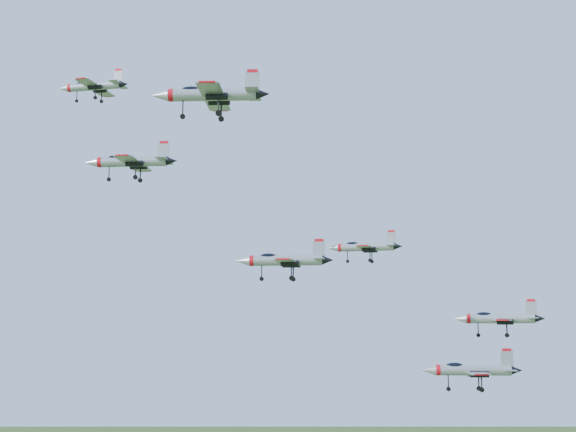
# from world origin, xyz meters

# --- Properties ---
(jet_lead) EXTENTS (12.28, 10.09, 3.29)m
(jet_lead) POSITION_xyz_m (-25.88, 11.64, 160.23)
(jet_lead) COLOR #9AA0A6
(jet_left_high) EXTENTS (12.96, 10.78, 3.46)m
(jet_left_high) POSITION_xyz_m (-12.01, -4.78, 143.81)
(jet_left_high) COLOR #9AA0A6
(jet_right_high) EXTENTS (14.07, 11.77, 3.77)m
(jet_right_high) POSITION_xyz_m (3.12, -17.44, 148.57)
(jet_right_high) COLOR #9AA0A6
(jet_left_low) EXTENTS (10.78, 8.88, 2.88)m
(jet_left_low) POSITION_xyz_m (18.22, 8.13, 132.83)
(jet_left_low) COLOR #9AA0A6
(jet_right_low) EXTENTS (11.29, 9.37, 3.02)m
(jet_right_low) POSITION_xyz_m (11.75, -16.08, 129.05)
(jet_right_low) COLOR #9AA0A6
(jet_trail) EXTENTS (10.85, 8.94, 2.90)m
(jet_trail) POSITION_xyz_m (35.69, -3.73, 122.60)
(jet_trail) COLOR #9AA0A6
(jet_extra) EXTENTS (13.59, 11.33, 3.63)m
(jet_extra) POSITION_xyz_m (32.39, 7.62, 115.87)
(jet_extra) COLOR #9AA0A6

